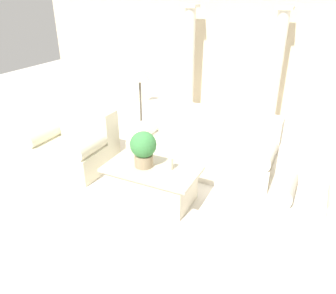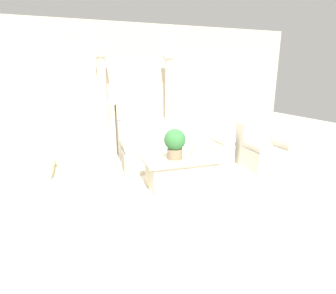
% 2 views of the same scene
% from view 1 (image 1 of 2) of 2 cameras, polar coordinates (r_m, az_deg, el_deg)
% --- Properties ---
extents(ground_plane, '(16.00, 16.00, 0.00)m').
position_cam_1_polar(ground_plane, '(4.97, -0.41, -5.76)').
color(ground_plane, silver).
extents(wall_back, '(10.00, 0.06, 3.20)m').
position_cam_1_polar(wall_back, '(7.52, 11.72, 17.69)').
color(wall_back, beige).
rests_on(wall_back, ground_plane).
extents(sofa_long, '(2.25, 0.93, 0.90)m').
position_cam_1_polar(sofa_long, '(5.25, 6.23, 0.34)').
color(sofa_long, beige).
rests_on(sofa_long, ground_plane).
extents(loveseat, '(1.21, 0.93, 0.90)m').
position_cam_1_polar(loveseat, '(5.47, -15.98, 0.69)').
color(loveseat, beige).
rests_on(loveseat, ground_plane).
extents(coffee_table, '(1.24, 0.68, 0.48)m').
position_cam_1_polar(coffee_table, '(4.44, -2.82, -6.29)').
color(coffee_table, beige).
rests_on(coffee_table, ground_plane).
extents(potted_plant, '(0.35, 0.35, 0.48)m').
position_cam_1_polar(potted_plant, '(4.25, -4.31, -0.12)').
color(potted_plant, '#937F60').
rests_on(potted_plant, coffee_table).
extents(pillar_candle, '(0.07, 0.07, 0.17)m').
position_cam_1_polar(pillar_candle, '(4.24, 0.44, -2.89)').
color(pillar_candle, beige).
rests_on(pillar_candle, coffee_table).
extents(floor_lamp, '(0.32, 0.32, 1.52)m').
position_cam_1_polar(floor_lamp, '(5.44, -4.95, 11.80)').
color(floor_lamp, '#4C473D').
rests_on(floor_lamp, ground_plane).
extents(column_left, '(0.31, 0.31, 2.32)m').
position_cam_1_polar(column_left, '(7.45, 3.73, 14.85)').
color(column_left, silver).
rests_on(column_left, ground_plane).
extents(column_right, '(0.31, 0.31, 2.32)m').
position_cam_1_polar(column_right, '(6.98, 18.35, 12.88)').
color(column_right, silver).
rests_on(column_right, ground_plane).
extents(armchair, '(0.91, 0.83, 0.86)m').
position_cam_1_polar(armchair, '(4.36, 23.61, -7.52)').
color(armchair, beige).
rests_on(armchair, ground_plane).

